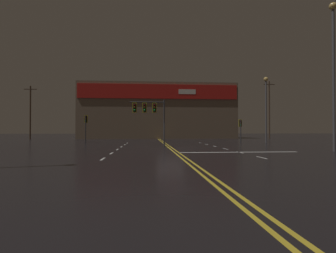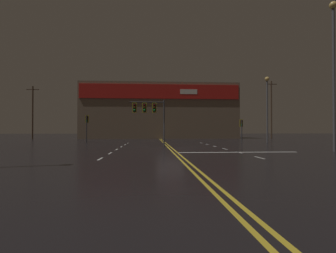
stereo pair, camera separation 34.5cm
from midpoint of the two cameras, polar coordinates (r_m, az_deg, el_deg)
The scene contains 9 objects.
ground_plane at distance 24.14m, azimuth 0.85°, elevation -4.66°, with size 200.00×200.00×0.00m, color black.
road_markings at distance 23.31m, azimuth 3.06°, elevation -4.79°, with size 13.75×60.00×0.01m.
traffic_signal_median at distance 25.85m, azimuth -3.86°, elevation 3.53°, with size 3.46×0.36×4.64m.
traffic_signal_corner_northeast at distance 36.43m, azimuth 15.96°, elevation 0.21°, with size 0.42×0.36×3.07m.
traffic_signal_corner_northwest at distance 35.43m, azimuth -16.99°, elevation 0.85°, with size 0.42×0.36×3.57m.
streetlight_near_right at distance 24.15m, azimuth 32.72°, elevation 12.44°, with size 0.56×0.56×11.42m.
streetlight_median_approach at distance 36.08m, azimuth 21.03°, elevation 5.41°, with size 0.56×0.56×8.48m.
building_backdrop at distance 53.32m, azimuth -1.70°, elevation 3.18°, with size 30.00×10.23×10.62m.
utility_pole_row at distance 48.72m, azimuth -1.05°, elevation 3.43°, with size 46.46×0.26×11.04m.
Camera 2 is at (-1.79, -24.01, 1.62)m, focal length 28.00 mm.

